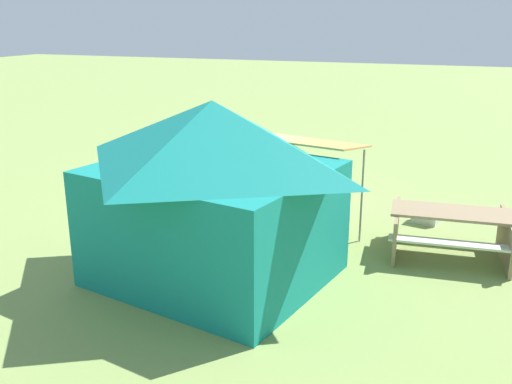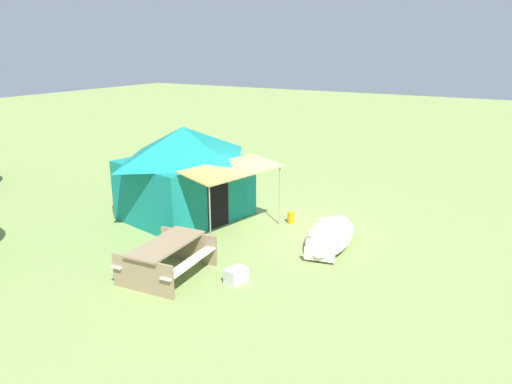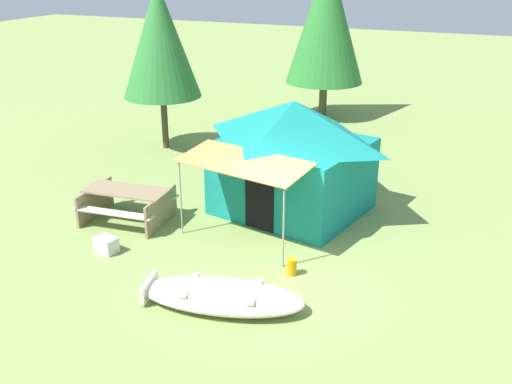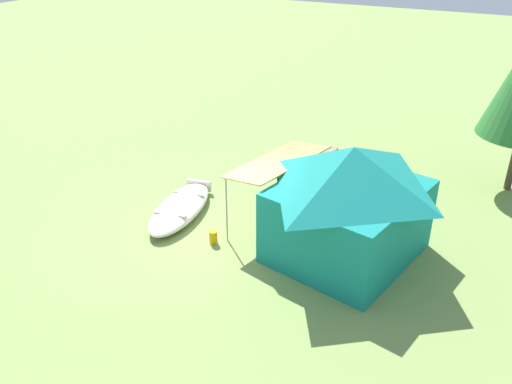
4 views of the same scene
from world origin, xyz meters
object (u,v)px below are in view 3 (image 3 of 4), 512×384
beached_rowboat (221,295)px  pine_tree_back_right (160,40)px  fuel_can (292,267)px  pine_tree_back_left (326,19)px  picnic_table (127,201)px  cooler_box (106,245)px  canvas_cabin_tent (293,155)px

beached_rowboat → pine_tree_back_right: 10.06m
fuel_can → pine_tree_back_left: bearing=104.6°
picnic_table → fuel_can: size_ratio=6.12×
cooler_box → pine_tree_back_left: pine_tree_back_left is taller
cooler_box → pine_tree_back_right: size_ratio=0.09×
fuel_can → beached_rowboat: bearing=-116.8°
beached_rowboat → cooler_box: (-3.14, 0.89, -0.05)m
pine_tree_back_right → cooler_box: bearing=-68.6°
cooler_box → pine_tree_back_left: 13.01m
picnic_table → pine_tree_back_left: size_ratio=0.35×
canvas_cabin_tent → pine_tree_back_right: bearing=150.4°
beached_rowboat → canvas_cabin_tent: size_ratio=0.67×
picnic_table → fuel_can: bearing=-11.1°
canvas_cabin_tent → picnic_table: size_ratio=2.26×
cooler_box → fuel_can: bearing=9.3°
canvas_cabin_tent → beached_rowboat: bearing=-86.1°
cooler_box → pine_tree_back_right: bearing=111.4°
pine_tree_back_left → cooler_box: bearing=-93.8°
beached_rowboat → picnic_table: picnic_table is taller
canvas_cabin_tent → picnic_table: bearing=-147.7°
beached_rowboat → pine_tree_back_right: (-5.77, 7.59, 3.20)m
canvas_cabin_tent → fuel_can: size_ratio=13.82×
cooler_box → canvas_cabin_tent: bearing=51.8°
canvas_cabin_tent → pine_tree_back_right: pine_tree_back_right is taller
fuel_can → pine_tree_back_left: 12.74m
canvas_cabin_tent → pine_tree_back_left: bearing=102.7°
beached_rowboat → cooler_box: size_ratio=6.71×
pine_tree_back_left → pine_tree_back_right: bearing=-120.7°
beached_rowboat → picnic_table: size_ratio=1.52×
beached_rowboat → fuel_can: 1.72m
cooler_box → pine_tree_back_left: bearing=86.2°
fuel_can → pine_tree_back_left: size_ratio=0.06×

